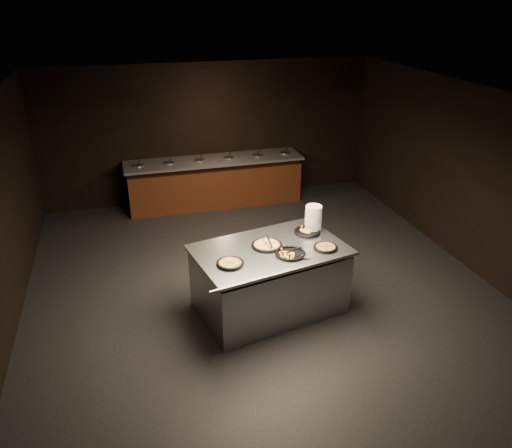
# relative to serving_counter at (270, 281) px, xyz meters

# --- Properties ---
(room) EXTENTS (7.02, 8.02, 2.92)m
(room) POSITION_rel_serving_counter_xyz_m (0.04, 0.48, 0.98)
(room) COLOR black
(room) RESTS_ON ground
(salad_bar) EXTENTS (3.70, 0.83, 1.18)m
(salad_bar) POSITION_rel_serving_counter_xyz_m (0.04, 4.04, -0.03)
(salad_bar) COLOR #522413
(salad_bar) RESTS_ON ground
(serving_counter) EXTENTS (2.26, 1.69, 0.99)m
(serving_counter) POSITION_rel_serving_counter_xyz_m (0.00, 0.00, 0.00)
(serving_counter) COLOR #B1B4B9
(serving_counter) RESTS_ON ground
(plate_stack) EXTENTS (0.24, 0.24, 0.37)m
(plate_stack) POSITION_rel_serving_counter_xyz_m (0.79, 0.40, 0.70)
(plate_stack) COLOR white
(plate_stack) RESTS_ON serving_counter
(pan_veggie_whole) EXTENTS (0.36, 0.36, 0.04)m
(pan_veggie_whole) POSITION_rel_serving_counter_xyz_m (-0.63, -0.28, 0.54)
(pan_veggie_whole) COLOR black
(pan_veggie_whole) RESTS_ON serving_counter
(pan_cheese_whole) EXTENTS (0.43, 0.43, 0.04)m
(pan_cheese_whole) POSITION_rel_serving_counter_xyz_m (-0.02, 0.08, 0.54)
(pan_cheese_whole) COLOR black
(pan_cheese_whole) RESTS_ON serving_counter
(pan_cheese_slices_a) EXTENTS (0.38, 0.38, 0.04)m
(pan_cheese_slices_a) POSITION_rel_serving_counter_xyz_m (0.67, 0.32, 0.53)
(pan_cheese_slices_a) COLOR black
(pan_cheese_slices_a) RESTS_ON serving_counter
(pan_cheese_slices_b) EXTENTS (0.41, 0.41, 0.04)m
(pan_cheese_slices_b) POSITION_rel_serving_counter_xyz_m (0.21, -0.24, 0.53)
(pan_cheese_slices_b) COLOR black
(pan_cheese_slices_b) RESTS_ON serving_counter
(pan_veggie_slices) EXTENTS (0.33, 0.33, 0.04)m
(pan_veggie_slices) POSITION_rel_serving_counter_xyz_m (0.73, -0.20, 0.54)
(pan_veggie_slices) COLOR black
(pan_veggie_slices) RESTS_ON serving_counter
(server_left) EXTENTS (0.11, 0.35, 0.17)m
(server_left) POSITION_rel_serving_counter_xyz_m (-0.01, 0.08, 0.60)
(server_left) COLOR #B1B4B9
(server_left) RESTS_ON serving_counter
(server_right) EXTENTS (0.32, 0.19, 0.17)m
(server_right) POSITION_rel_serving_counter_xyz_m (0.27, -0.33, 0.59)
(server_right) COLOR #B1B4B9
(server_right) RESTS_ON serving_counter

